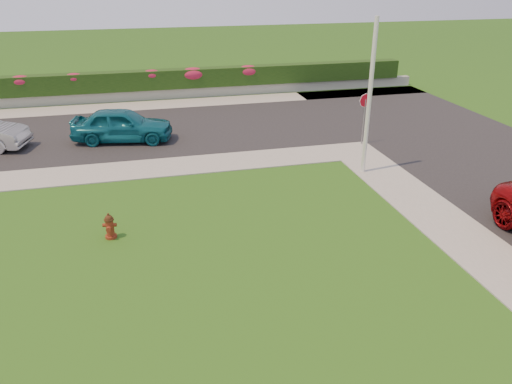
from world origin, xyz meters
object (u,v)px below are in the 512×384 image
object	(u,v)px
fire_hydrant	(110,226)
sedan_teal	(122,125)
stop_sign	(365,107)
utility_pole	(369,99)

from	to	relation	value
fire_hydrant	sedan_teal	distance (m)	9.01
fire_hydrant	stop_sign	world-z (taller)	stop_sign
sedan_teal	fire_hydrant	bearing A→B (deg)	-171.30
fire_hydrant	stop_sign	size ratio (longest dim) A/B	0.34
fire_hydrant	utility_pole	xyz separation A→B (m)	(9.35, 2.95, 2.49)
fire_hydrant	sedan_teal	world-z (taller)	sedan_teal
sedan_teal	stop_sign	world-z (taller)	stop_sign
fire_hydrant	utility_pole	world-z (taller)	utility_pole
fire_hydrant	utility_pole	bearing A→B (deg)	27.69
stop_sign	sedan_teal	bearing A→B (deg)	175.79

